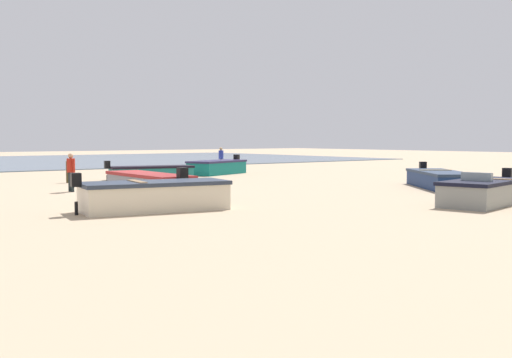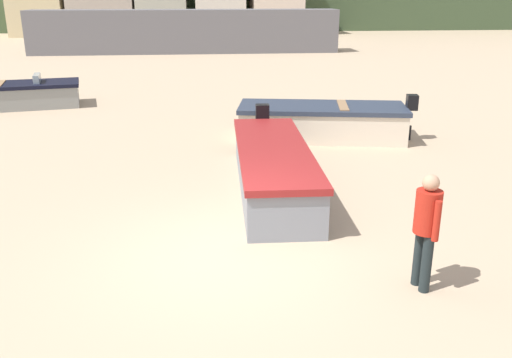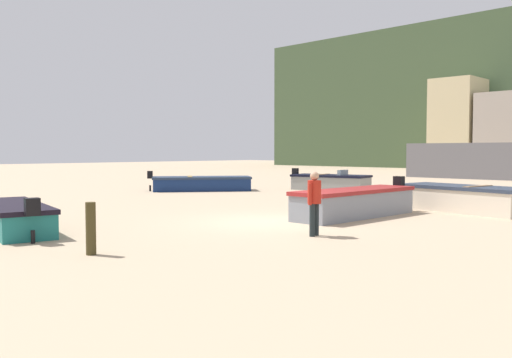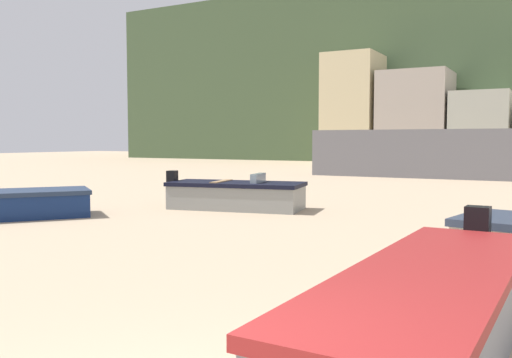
{
  "view_description": "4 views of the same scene",
  "coord_description": "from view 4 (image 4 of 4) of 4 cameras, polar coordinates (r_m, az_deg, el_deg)",
  "views": [
    {
      "loc": [
        11.87,
        23.49,
        2.24
      ],
      "look_at": [
        -0.48,
        7.5,
        0.88
      ],
      "focal_mm": 42.53,
      "sensor_mm": 36.0,
      "label": 1
    },
    {
      "loc": [
        -0.33,
        -7.46,
        3.8
      ],
      "look_at": [
        0.58,
        1.28,
        0.79
      ],
      "focal_mm": 38.21,
      "sensor_mm": 36.0,
      "label": 2
    },
    {
      "loc": [
        10.85,
        -11.87,
        2.13
      ],
      "look_at": [
        -3.76,
        3.24,
        1.04
      ],
      "focal_mm": 37.85,
      "sensor_mm": 36.0,
      "label": 3
    },
    {
      "loc": [
        2.1,
        -2.53,
        2.14
      ],
      "look_at": [
        -4.22,
        8.97,
        1.21
      ],
      "focal_mm": 38.57,
      "sensor_mm": 36.0,
      "label": 4
    }
  ],
  "objects": [
    {
      "name": "townhouse_centre",
      "position": [
        50.64,
        16.22,
        6.04
      ],
      "size": [
        5.82,
        5.68,
        8.13
      ],
      "primitive_type": "cube",
      "color": "#A4988B",
      "rests_on": "ground"
    },
    {
      "name": "harbor_pier",
      "position": [
        32.7,
        23.14,
        2.37
      ],
      "size": [
        20.07,
        2.4,
        2.76
      ],
      "primitive_type": "cube",
      "color": "slate",
      "rests_on": "ground"
    },
    {
      "name": "boat_grey_2",
      "position": [
        17.16,
        -2.08,
        -1.67
      ],
      "size": [
        4.54,
        2.5,
        1.16
      ],
      "rotation": [
        0.0,
        0.0,
        4.91
      ],
      "color": "gray",
      "rests_on": "ground"
    },
    {
      "name": "townhouse_left",
      "position": [
        52.02,
        10.04,
        7.13
      ],
      "size": [
        4.7,
        5.27,
        10.04
      ],
      "primitive_type": "cube",
      "color": "#CDBB8C",
      "rests_on": "ground"
    },
    {
      "name": "townhouse_centre_right",
      "position": [
        50.03,
        22.35,
        4.79
      ],
      "size": [
        4.54,
        6.32,
        6.13
      ],
      "primitive_type": "cube",
      "color": "#A2A293",
      "rests_on": "ground"
    },
    {
      "name": "boat_grey_4",
      "position": [
        5.74,
        17.75,
        -13.1
      ],
      "size": [
        1.55,
        5.34,
        1.23
      ],
      "rotation": [
        0.0,
        0.0,
        3.11
      ],
      "color": "gray",
      "rests_on": "ground"
    }
  ]
}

